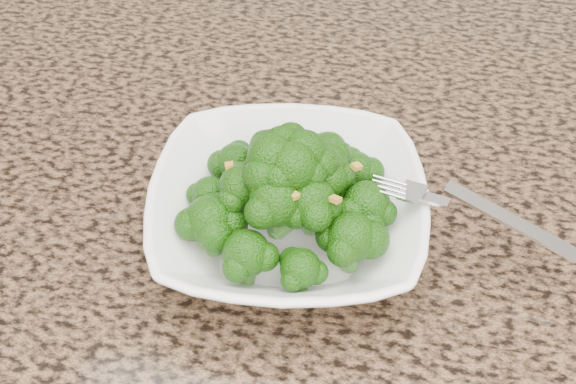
# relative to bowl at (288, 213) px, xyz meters

# --- Properties ---
(granite_counter) EXTENTS (1.64, 1.04, 0.03)m
(granite_counter) POSITION_rel_bowl_xyz_m (0.03, -0.06, -0.04)
(granite_counter) COLOR brown
(granite_counter) RESTS_ON cabinet
(bowl) EXTENTS (0.25, 0.25, 0.05)m
(bowl) POSITION_rel_bowl_xyz_m (0.00, 0.00, 0.00)
(bowl) COLOR white
(bowl) RESTS_ON granite_counter
(broccoli_pile) EXTENTS (0.19, 0.19, 0.07)m
(broccoli_pile) POSITION_rel_bowl_xyz_m (0.00, 0.00, 0.06)
(broccoli_pile) COLOR #184B08
(broccoli_pile) RESTS_ON bowl
(garlic_topping) EXTENTS (0.11, 0.11, 0.01)m
(garlic_topping) POSITION_rel_bowl_xyz_m (0.00, 0.00, 0.10)
(garlic_topping) COLOR #B9902D
(garlic_topping) RESTS_ON broccoli_pile
(fork) EXTENTS (0.18, 0.08, 0.01)m
(fork) POSITION_rel_bowl_xyz_m (0.11, 0.00, 0.03)
(fork) COLOR silver
(fork) RESTS_ON bowl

